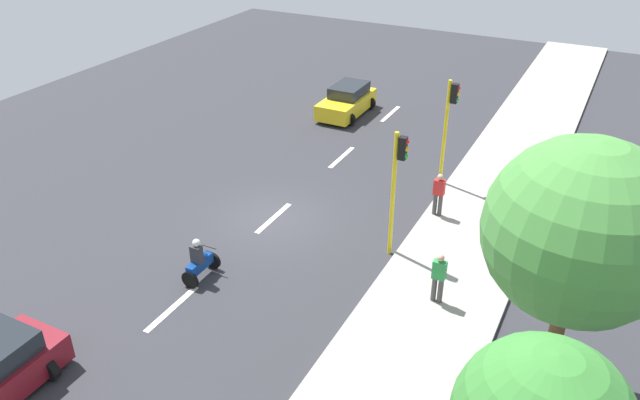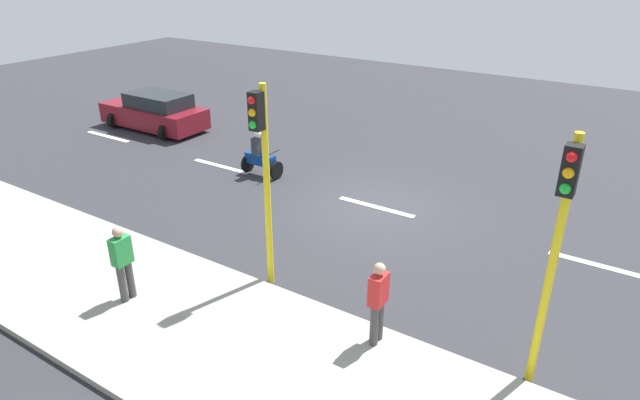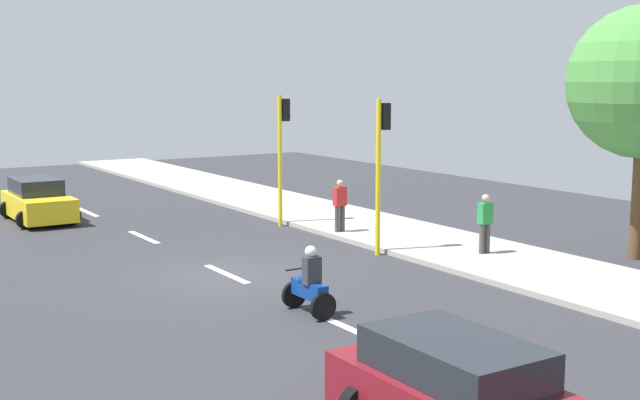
% 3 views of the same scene
% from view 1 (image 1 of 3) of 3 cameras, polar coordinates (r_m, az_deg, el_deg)
% --- Properties ---
extents(ground_plane, '(40.00, 60.00, 0.10)m').
position_cam_1_polar(ground_plane, '(23.72, -4.24, -1.76)').
color(ground_plane, '#2D2D33').
extents(sidewalk, '(4.00, 60.00, 0.15)m').
position_cam_1_polar(sidewalk, '(21.39, 12.15, -5.83)').
color(sidewalk, '#9E998E').
rests_on(sidewalk, ground).
extents(lane_stripe_north, '(0.20, 2.40, 0.01)m').
position_cam_1_polar(lane_stripe_north, '(19.76, -13.31, -9.58)').
color(lane_stripe_north, white).
rests_on(lane_stripe_north, ground).
extents(lane_stripe_mid, '(0.20, 2.40, 0.01)m').
position_cam_1_polar(lane_stripe_mid, '(23.69, -4.25, -1.64)').
color(lane_stripe_mid, white).
rests_on(lane_stripe_mid, ground).
extents(lane_stripe_south, '(0.20, 2.40, 0.01)m').
position_cam_1_polar(lane_stripe_south, '(28.36, 1.98, 3.90)').
color(lane_stripe_south, white).
rests_on(lane_stripe_south, ground).
extents(lane_stripe_far_south, '(0.20, 2.40, 0.01)m').
position_cam_1_polar(lane_stripe_far_south, '(33.46, 6.42, 7.80)').
color(lane_stripe_far_south, white).
rests_on(lane_stripe_far_south, ground).
extents(car_yellow_cab, '(2.19, 3.92, 1.52)m').
position_cam_1_polar(car_yellow_cab, '(33.05, 2.46, 8.99)').
color(car_yellow_cab, yellow).
rests_on(car_yellow_cab, ground).
extents(motorcycle, '(0.60, 1.30, 1.53)m').
position_cam_1_polar(motorcycle, '(20.46, -10.87, -5.54)').
color(motorcycle, black).
rests_on(motorcycle, ground).
extents(pedestrian_near_signal, '(0.40, 0.24, 1.69)m').
position_cam_1_polar(pedestrian_near_signal, '(19.08, 10.74, -6.85)').
color(pedestrian_near_signal, '#3F3F3F').
rests_on(pedestrian_near_signal, sidewalk).
extents(pedestrian_by_tree, '(0.40, 0.24, 1.69)m').
position_cam_1_polar(pedestrian_by_tree, '(23.54, 10.75, 0.62)').
color(pedestrian_by_tree, '#3F3F3F').
rests_on(pedestrian_by_tree, sidewalk).
extents(traffic_light_corner, '(0.49, 0.24, 4.50)m').
position_cam_1_polar(traffic_light_corner, '(25.22, 11.64, 7.22)').
color(traffic_light_corner, yellow).
rests_on(traffic_light_corner, ground).
extents(traffic_light_midblock, '(0.49, 0.24, 4.50)m').
position_cam_1_polar(traffic_light_midblock, '(20.28, 7.01, 2.01)').
color(traffic_light_midblock, yellow).
rests_on(traffic_light_midblock, ground).
extents(street_tree_center, '(4.23, 4.23, 7.09)m').
position_cam_1_polar(street_tree_center, '(14.60, 22.59, -2.72)').
color(street_tree_center, brown).
rests_on(street_tree_center, ground).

